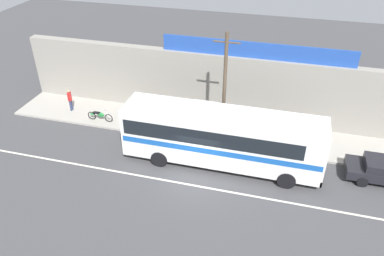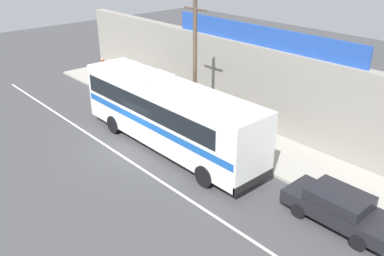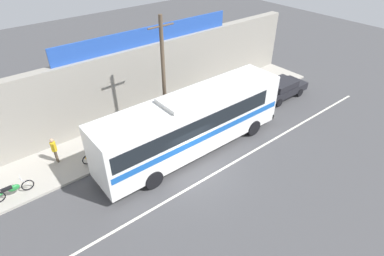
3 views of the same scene
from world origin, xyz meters
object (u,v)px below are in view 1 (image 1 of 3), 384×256
Objects in this scene: intercity_bus at (220,135)px; motorcycle_green at (100,115)px; pedestrian_near_shop at (70,98)px; utility_pole at (224,89)px; motorcycle_blue at (158,124)px; pedestrian_far_right at (140,106)px.

motorcycle_green is (-9.34, 2.51, -1.50)m from intercity_bus.
motorcycle_green is 2.94m from pedestrian_near_shop.
utility_pole is at bearing 97.27° from intercity_bus.
motorcycle_green is (-4.49, -0.01, 0.00)m from motorcycle_blue.
pedestrian_far_right reaches higher than motorcycle_blue.
pedestrian_far_right reaches higher than motorcycle_green.
utility_pole is 4.33× the size of pedestrian_near_shop.
pedestrian_near_shop is 5.42m from pedestrian_far_right.
intercity_bus is at bearing -15.33° from pedestrian_near_shop.
motorcycle_blue is at bearing -6.27° from pedestrian_near_shop.
utility_pole is at bearing -14.26° from pedestrian_far_right.
pedestrian_far_right is (5.40, 0.51, -0.09)m from pedestrian_near_shop.
motorcycle_green is at bearing -153.31° from pedestrian_far_right.
intercity_bus is 2.94m from utility_pole.
utility_pole reaches higher than pedestrian_near_shop.
pedestrian_near_shop reaches higher than motorcycle_green.
utility_pole reaches higher than motorcycle_green.
intercity_bus is 6.89× the size of pedestrian_near_shop.
intercity_bus is at bearing -82.73° from utility_pole.
pedestrian_far_right is at bearing 165.74° from utility_pole.
pedestrian_near_shop is at bearing 174.58° from utility_pole.
intercity_bus reaches higher than pedestrian_near_shop.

